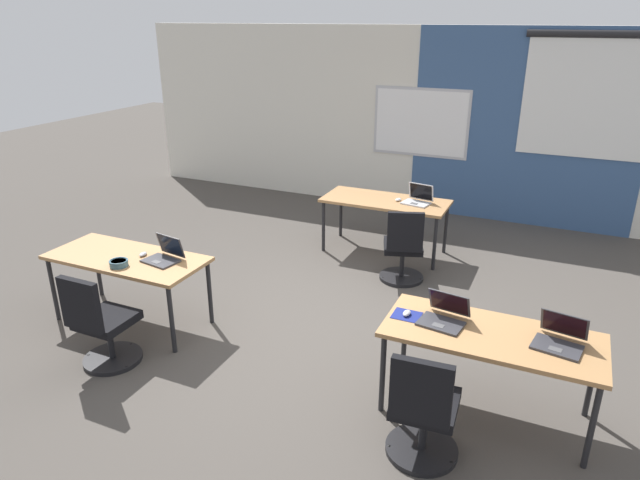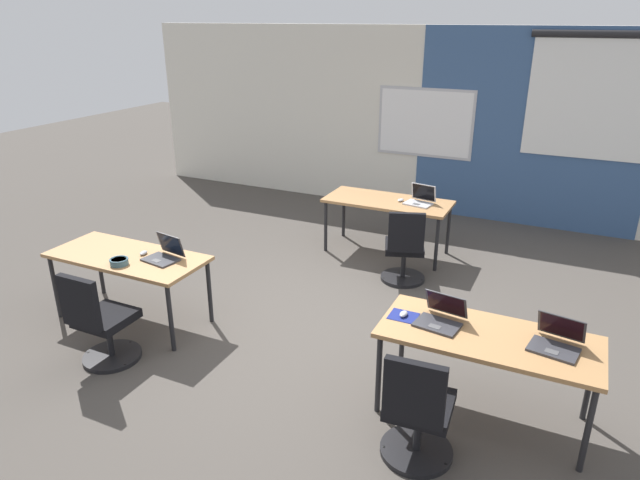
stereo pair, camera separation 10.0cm
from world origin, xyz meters
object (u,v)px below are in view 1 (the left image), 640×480
laptop_near_right_end (559,339)px  mouse_near_left_inner (143,254)px  chair_near_right_inner (423,415)px  desk_near_right (491,340)px  laptop_near_left_inner (164,255)px  laptop_near_right_inner (444,316)px  snack_bowl (119,263)px  chair_far_right (403,252)px  laptop_far_right (418,199)px  mouse_far_right (398,200)px  desk_near_left (127,262)px  mouse_near_right_inner (407,313)px  desk_far_center (385,204)px  chair_near_left_inner (102,328)px

laptop_near_right_end → mouse_near_left_inner: 3.82m
chair_near_right_inner → laptop_near_right_end: laptop_near_right_end is taller
desk_near_right → chair_near_right_inner: chair_near_right_inner is taller
desk_near_right → laptop_near_left_inner: laptop_near_left_inner is taller
laptop_near_right_inner → snack_bowl: size_ratio=2.11×
desk_near_right → mouse_near_left_inner: mouse_near_left_inner is taller
desk_near_right → chair_far_right: chair_far_right is taller
laptop_far_right → chair_near_right_inner: bearing=-63.6°
desk_near_right → mouse_far_right: bearing=119.4°
desk_near_left → laptop_near_right_end: bearing=0.5°
mouse_near_right_inner → chair_far_right: chair_far_right is taller
chair_far_right → laptop_near_right_inner: bearing=95.0°
desk_far_center → laptop_near_left_inner: bearing=-116.4°
desk_near_left → mouse_far_right: mouse_far_right is taller
chair_near_right_inner → laptop_near_right_end: bearing=-140.7°
desk_near_right → mouse_near_right_inner: mouse_near_right_inner is taller
chair_near_left_inner → snack_bowl: chair_near_left_inner is taller
chair_near_left_inner → snack_bowl: 0.67m
chair_near_left_inner → snack_bowl: size_ratio=5.18×
laptop_near_right_end → laptop_far_right: bearing=132.6°
mouse_near_right_inner → chair_far_right: size_ratio=0.11×
desk_far_center → chair_far_right: 0.96m
desk_near_left → mouse_near_right_inner: 2.84m
desk_near_right → laptop_near_right_inner: 0.39m
laptop_near_right_end → laptop_near_left_inner: (-3.56, 0.04, 0.00)m
chair_far_right → snack_bowl: (-2.13, -2.23, 0.38)m
chair_far_right → chair_near_right_inner: bearing=90.1°
mouse_near_right_inner → mouse_near_left_inner: (-2.70, 0.08, -0.00)m
mouse_near_left_inner → chair_near_left_inner: size_ratio=0.12×
mouse_far_right → snack_bowl: 3.53m
chair_far_right → laptop_near_left_inner: (-1.83, -1.94, 0.39)m
mouse_near_right_inner → mouse_far_right: 2.97m
laptop_far_right → chair_far_right: bearing=-74.6°
desk_far_center → mouse_near_left_inner: mouse_near_left_inner is taller
desk_near_left → chair_near_left_inner: size_ratio=1.74×
laptop_near_left_inner → chair_near_left_inner: 0.89m
laptop_near_right_inner → laptop_near_left_inner: (-2.73, 0.06, 0.00)m
laptop_near_right_inner → mouse_near_right_inner: laptop_near_right_inner is taller
laptop_near_left_inner → chair_near_left_inner: laptop_near_left_inner is taller
chair_far_right → mouse_near_left_inner: chair_far_right is taller
laptop_near_right_inner → mouse_near_right_inner: bearing=-166.7°
desk_near_left → laptop_near_right_inner: bearing=0.4°
laptop_near_right_inner → mouse_near_right_inner: (-0.28, -0.02, -0.03)m
laptop_near_right_end → desk_far_center: bearing=138.5°
laptop_near_right_end → desk_near_right: bearing=-165.4°
desk_far_center → laptop_near_right_inner: (1.38, -2.78, 0.11)m
mouse_near_left_inner → chair_near_left_inner: bearing=-77.7°
desk_near_left → snack_bowl: bearing=-63.7°
desk_far_center → chair_near_right_inner: (1.43, -3.49, -0.28)m
desk_near_left → laptop_far_right: 3.57m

